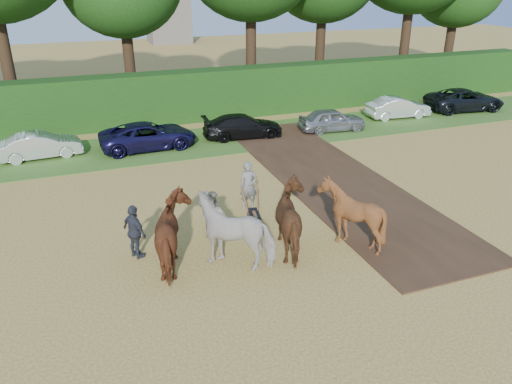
# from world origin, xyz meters

# --- Properties ---
(ground) EXTENTS (120.00, 120.00, 0.00)m
(ground) POSITION_xyz_m (0.00, 0.00, 0.00)
(ground) COLOR gold
(ground) RESTS_ON ground
(earth_strip) EXTENTS (4.50, 17.00, 0.05)m
(earth_strip) POSITION_xyz_m (1.50, 7.00, 0.03)
(earth_strip) COLOR #472D1C
(earth_strip) RESTS_ON ground
(grass_verge) EXTENTS (50.00, 5.00, 0.03)m
(grass_verge) POSITION_xyz_m (0.00, 14.00, 0.01)
(grass_verge) COLOR #38601E
(grass_verge) RESTS_ON ground
(hedgerow) EXTENTS (46.00, 1.60, 3.00)m
(hedgerow) POSITION_xyz_m (0.00, 18.50, 1.50)
(hedgerow) COLOR #14380F
(hedgerow) RESTS_ON ground
(spectator_near) EXTENTS (0.97, 1.01, 1.65)m
(spectator_near) POSITION_xyz_m (-4.78, 3.83, 0.82)
(spectator_near) COLOR tan
(spectator_near) RESTS_ON ground
(spectator_far) EXTENTS (0.90, 1.15, 1.83)m
(spectator_far) POSITION_xyz_m (-7.54, 3.27, 0.91)
(spectator_far) COLOR #282C36
(spectator_far) RESTS_ON ground
(plough_team) EXTENTS (7.66, 5.33, 2.24)m
(plough_team) POSITION_xyz_m (-3.54, 2.01, 1.11)
(plough_team) COLOR brown
(plough_team) RESTS_ON ground
(parked_cars) EXTENTS (36.32, 3.49, 1.43)m
(parked_cars) POSITION_xyz_m (0.97, 14.19, 0.68)
(parked_cars) COLOR #B6BABE
(parked_cars) RESTS_ON ground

